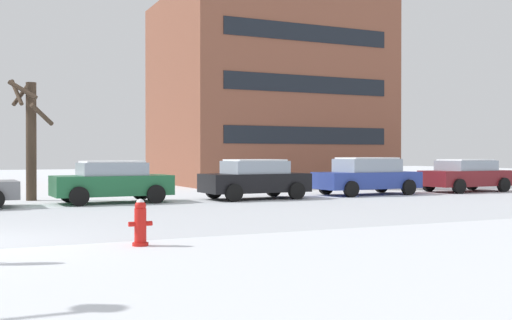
{
  "coord_description": "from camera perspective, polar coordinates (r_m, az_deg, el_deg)",
  "views": [
    {
      "loc": [
        0.25,
        -12.97,
        1.69
      ],
      "look_at": [
        8.62,
        5.11,
        1.51
      ],
      "focal_mm": 43.58,
      "sensor_mm": 36.0,
      "label": 1
    }
  ],
  "objects": [
    {
      "name": "fire_hydrant",
      "position": [
        11.69,
        -10.57,
        -5.64
      ],
      "size": [
        0.44,
        0.3,
        0.87
      ],
      "color": "red",
      "rests_on": "ground"
    },
    {
      "name": "building_far_right",
      "position": [
        37.35,
        0.93,
        6.24
      ],
      "size": [
        12.01,
        10.29,
        10.83
      ],
      "color": "brown",
      "rests_on": "ground"
    },
    {
      "name": "parked_car_blue",
      "position": [
        26.35,
        10.16,
        -1.45
      ],
      "size": [
        4.54,
        2.15,
        1.56
      ],
      "color": "#283D93",
      "rests_on": "ground"
    },
    {
      "name": "parked_car_black",
      "position": [
        23.45,
        -0.11,
        -1.74
      ],
      "size": [
        4.04,
        2.15,
        1.5
      ],
      "color": "black",
      "rests_on": "ground"
    },
    {
      "name": "parked_car_green",
      "position": [
        22.12,
        -13.08,
        -1.93
      ],
      "size": [
        4.05,
        2.12,
        1.46
      ],
      "color": "#1E6038",
      "rests_on": "ground"
    },
    {
      "name": "tree_far_mid",
      "position": [
        24.1,
        -20.0,
        2.22
      ],
      "size": [
        1.63,
        1.52,
        4.43
      ],
      "color": "#423326",
      "rests_on": "ground"
    },
    {
      "name": "parked_car_maroon",
      "position": [
        29.63,
        18.72,
        -1.32
      ],
      "size": [
        4.21,
        2.2,
        1.47
      ],
      "color": "maroon",
      "rests_on": "ground"
    }
  ]
}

